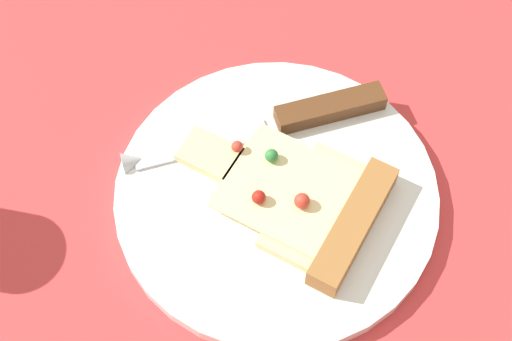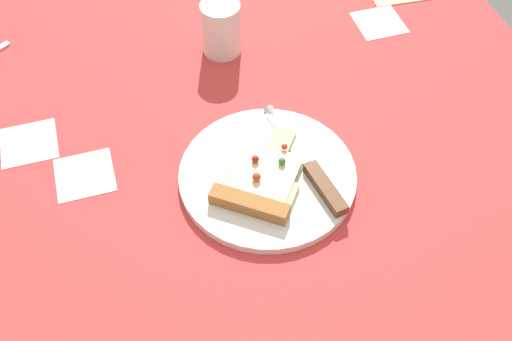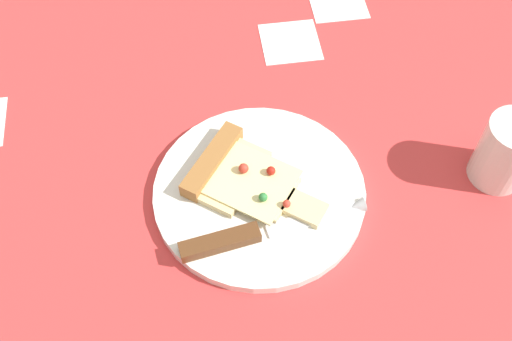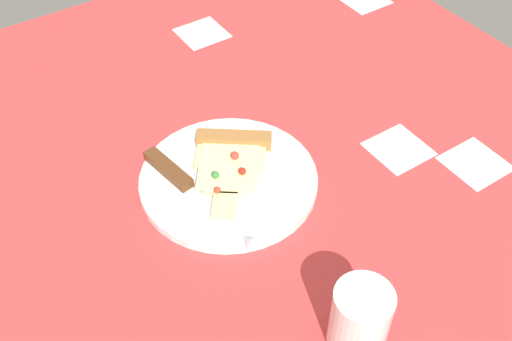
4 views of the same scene
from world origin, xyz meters
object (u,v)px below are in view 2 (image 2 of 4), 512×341
at_px(knife, 310,168).
at_px(drinking_glass, 221,28).
at_px(plate, 267,176).
at_px(pizza_slice, 262,182).

bearing_deg(knife, drinking_glass, 90.06).
bearing_deg(drinking_glass, knife, -170.71).
height_order(plate, pizza_slice, pizza_slice).
relative_size(pizza_slice, drinking_glass, 1.85).
height_order(plate, drinking_glass, drinking_glass).
distance_m(pizza_slice, drinking_glass, 0.34).
relative_size(plate, knife, 1.15).
height_order(knife, drinking_glass, drinking_glass).
bearing_deg(pizza_slice, knife, 41.50).
xyz_separation_m(plate, knife, (-0.01, -0.07, 0.01)).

